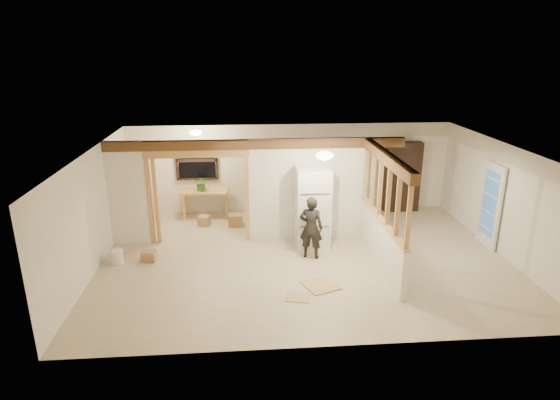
{
  "coord_description": "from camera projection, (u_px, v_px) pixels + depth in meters",
  "views": [
    {
      "loc": [
        -1.31,
        -9.5,
        4.57
      ],
      "look_at": [
        -0.52,
        0.4,
        1.27
      ],
      "focal_mm": 30.0,
      "sensor_mm": 36.0,
      "label": 1
    }
  ],
  "objects": [
    {
      "name": "floor_panel_near",
      "position": [
        321.0,
        285.0,
        9.32
      ],
      "size": [
        0.81,
        0.81,
        0.02
      ],
      "primitive_type": "cube",
      "rotation": [
        0.0,
        0.0,
        0.37
      ],
      "color": "tan",
      "rests_on": "floor"
    },
    {
      "name": "work_table",
      "position": [
        206.0,
        204.0,
        12.93
      ],
      "size": [
        1.32,
        0.78,
        0.79
      ],
      "primitive_type": "cube",
      "rotation": [
        0.0,
        0.0,
        -0.13
      ],
      "color": "tan",
      "rests_on": "floor"
    },
    {
      "name": "partition_left_stub",
      "position": [
        128.0,
        194.0,
        10.96
      ],
      "size": [
        0.9,
        0.12,
        2.5
      ],
      "primitive_type": "cube",
      "color": "white",
      "rests_on": "floor"
    },
    {
      "name": "ceiling",
      "position": [
        306.0,
        149.0,
        9.74
      ],
      "size": [
        9.0,
        6.5,
        0.01
      ],
      "primitive_type": "cube",
      "color": "white"
    },
    {
      "name": "french_door",
      "position": [
        490.0,
        206.0,
        10.92
      ],
      "size": [
        0.12,
        0.86,
        2.0
      ],
      "primitive_type": "cube",
      "color": "white",
      "rests_on": "floor"
    },
    {
      "name": "hanging_bulb",
      "position": [
        215.0,
        150.0,
        11.2
      ],
      "size": [
        0.07,
        0.07,
        0.07
      ],
      "primitive_type": "ellipsoid",
      "color": "#FFD88C",
      "rests_on": "ceiling"
    },
    {
      "name": "potted_plant",
      "position": [
        202.0,
        184.0,
        12.65
      ],
      "size": [
        0.44,
        0.41,
        0.41
      ],
      "primitive_type": "imported",
      "rotation": [
        0.0,
        0.0,
        -0.27
      ],
      "color": "#306027",
      "rests_on": "work_table"
    },
    {
      "name": "header_beam_back",
      "position": [
        257.0,
        144.0,
        10.84
      ],
      "size": [
        7.0,
        0.18,
        0.22
      ],
      "primitive_type": "cube",
      "color": "brown",
      "rests_on": "ceiling"
    },
    {
      "name": "ceiling_dome_util",
      "position": [
        196.0,
        132.0,
        11.73
      ],
      "size": [
        0.32,
        0.32,
        0.14
      ],
      "primitive_type": "ellipsoid",
      "color": "#FFEABF",
      "rests_on": "ceiling"
    },
    {
      "name": "box_util_a",
      "position": [
        236.0,
        220.0,
        12.39
      ],
      "size": [
        0.37,
        0.32,
        0.31
      ],
      "primitive_type": "cube",
      "rotation": [
        0.0,
        0.0,
        -0.04
      ],
      "color": "#A57B4F",
      "rests_on": "floor"
    },
    {
      "name": "partition_center",
      "position": [
        307.0,
        189.0,
        11.28
      ],
      "size": [
        2.8,
        0.12,
        2.5
      ],
      "primitive_type": "cube",
      "color": "white",
      "rests_on": "floor"
    },
    {
      "name": "shop_vac",
      "position": [
        144.0,
        212.0,
        12.59
      ],
      "size": [
        0.55,
        0.55,
        0.59
      ],
      "primitive_type": "cylinder",
      "rotation": [
        0.0,
        0.0,
        -0.25
      ],
      "color": "#B00911",
      "rests_on": "floor"
    },
    {
      "name": "box_util_b",
      "position": [
        204.0,
        221.0,
        12.41
      ],
      "size": [
        0.34,
        0.34,
        0.26
      ],
      "primitive_type": "cube",
      "rotation": [
        0.0,
        0.0,
        -0.22
      ],
      "color": "#A57B4F",
      "rests_on": "floor"
    },
    {
      "name": "woman",
      "position": [
        311.0,
        228.0,
        10.36
      ],
      "size": [
        0.61,
        0.49,
        1.44
      ],
      "primitive_type": "imported",
      "rotation": [
        0.0,
        0.0,
        2.82
      ],
      "color": "black",
      "rests_on": "floor"
    },
    {
      "name": "wall_left",
      "position": [
        93.0,
        212.0,
        9.79
      ],
      "size": [
        0.01,
        6.5,
        2.5
      ],
      "primitive_type": "cube",
      "color": "silver",
      "rests_on": "floor"
    },
    {
      "name": "window_back",
      "position": [
        197.0,
        160.0,
        12.84
      ],
      "size": [
        1.12,
        0.1,
        1.1
      ],
      "primitive_type": "cube",
      "color": "black",
      "rests_on": "wall_back"
    },
    {
      "name": "doorway_frame",
      "position": [
        199.0,
        198.0,
        11.14
      ],
      "size": [
        2.46,
        0.14,
        2.2
      ],
      "primitive_type": "cube",
      "color": "tan",
      "rests_on": "floor"
    },
    {
      "name": "floor",
      "position": [
        304.0,
        258.0,
        10.53
      ],
      "size": [
        9.0,
        6.5,
        0.01
      ],
      "primitive_type": "cube",
      "color": "#C7B594",
      "rests_on": "ground"
    },
    {
      "name": "wall_right",
      "position": [
        504.0,
        201.0,
        10.47
      ],
      "size": [
        0.01,
        6.5,
        2.5
      ],
      "primitive_type": "cube",
      "color": "silver",
      "rests_on": "floor"
    },
    {
      "name": "wall_front",
      "position": [
        334.0,
        276.0,
        7.06
      ],
      "size": [
        9.0,
        0.01,
        2.5
      ],
      "primitive_type": "cube",
      "color": "silver",
      "rests_on": "floor"
    },
    {
      "name": "floor_panel_far",
      "position": [
        298.0,
        297.0,
        8.89
      ],
      "size": [
        0.54,
        0.47,
        0.01
      ],
      "primitive_type": "cube",
      "rotation": [
        0.0,
        0.0,
        -0.23
      ],
      "color": "tan",
      "rests_on": "floor"
    },
    {
      "name": "ceiling_dome_main",
      "position": [
        325.0,
        155.0,
        9.3
      ],
      "size": [
        0.36,
        0.36,
        0.16
      ],
      "primitive_type": "ellipsoid",
      "color": "#FFEABF",
      "rests_on": "ceiling"
    },
    {
      "name": "refrigerator",
      "position": [
        313.0,
        207.0,
        10.97
      ],
      "size": [
        0.78,
        0.76,
        1.9
      ],
      "primitive_type": "cube",
      "color": "silver",
      "rests_on": "floor"
    },
    {
      "name": "wall_back",
      "position": [
        290.0,
        168.0,
        13.21
      ],
      "size": [
        9.0,
        0.01,
        2.5
      ],
      "primitive_type": "cube",
      "color": "silver",
      "rests_on": "floor"
    },
    {
      "name": "bucket",
      "position": [
        117.0,
        257.0,
        10.23
      ],
      "size": [
        0.34,
        0.34,
        0.32
      ],
      "primitive_type": "cylinder",
      "rotation": [
        0.0,
        0.0,
        0.43
      ],
      "color": "white",
      "rests_on": "floor"
    },
    {
      "name": "box_front",
      "position": [
        149.0,
        256.0,
        10.36
      ],
      "size": [
        0.32,
        0.27,
        0.24
      ],
      "primitive_type": "cube",
      "rotation": [
        0.0,
        0.0,
        -0.1
      ],
      "color": "#A57B4F",
      "rests_on": "floor"
    },
    {
      "name": "bookshelf",
      "position": [
        402.0,
        177.0,
        13.3
      ],
      "size": [
        1.0,
        0.33,
        2.0
      ],
      "primitive_type": "cube",
      "color": "black",
      "rests_on": "floor"
    },
    {
      "name": "pony_wall",
      "position": [
        381.0,
        243.0,
        10.11
      ],
      "size": [
        0.12,
        3.2,
        1.0
      ],
      "primitive_type": "cube",
      "color": "white",
      "rests_on": "floor"
    },
    {
      "name": "stud_partition",
      "position": [
        384.0,
        192.0,
        9.75
      ],
      "size": [
        0.14,
        3.2,
        1.32
      ],
      "primitive_type": "cube",
      "color": "tan",
      "rests_on": "pony_wall"
    },
    {
      "name": "header_beam_right",
      "position": [
        387.0,
        158.0,
        9.52
      ],
      "size": [
        0.18,
        3.3,
        0.22
      ],
      "primitive_type": "cube",
      "color": "brown",
      "rests_on": "ceiling"
    }
  ]
}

